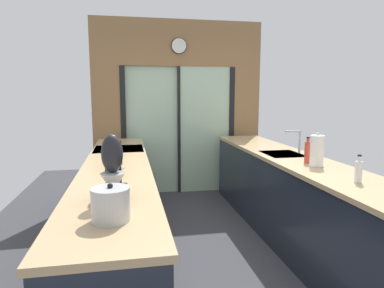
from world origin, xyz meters
The scene contains 13 objects.
ground_plane centered at (0.00, 0.60, -0.01)m, with size 5.04×7.60×0.02m, color #38383D.
back_wall_unit centered at (0.00, 2.40, 1.52)m, with size 2.64×0.12×2.70m.
left_counter_run centered at (-0.91, 0.13, 0.47)m, with size 0.62×3.80×0.92m.
right_counter_run centered at (0.91, 0.30, 0.46)m, with size 0.62×3.80×0.92m.
sink_faucet centered at (1.06, 0.55, 1.09)m, with size 0.19×0.02×0.26m.
oven_range centered at (-0.91, 1.25, 0.46)m, with size 0.60×0.60×0.92m.
mixing_bowl centered at (-0.89, -0.16, 0.96)m, with size 0.15×0.15×0.08m.
knife_block centered at (-0.89, 0.19, 1.02)m, with size 0.08×0.14×0.26m.
stand_mixer centered at (-0.89, -0.82, 1.08)m, with size 0.17×0.27×0.42m.
stock_pot centered at (-0.89, -1.15, 1.01)m, with size 0.21×0.21×0.20m.
soap_bottle_near centered at (0.89, -0.71, 1.01)m, with size 0.05×0.05×0.21m.
soap_bottle_far centered at (0.89, 0.03, 1.03)m, with size 0.06×0.06×0.25m.
paper_towel_roll centered at (0.89, -0.13, 1.06)m, with size 0.14×0.14×0.32m.
Camera 1 is at (-0.79, -2.90, 1.58)m, focal length 31.69 mm.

